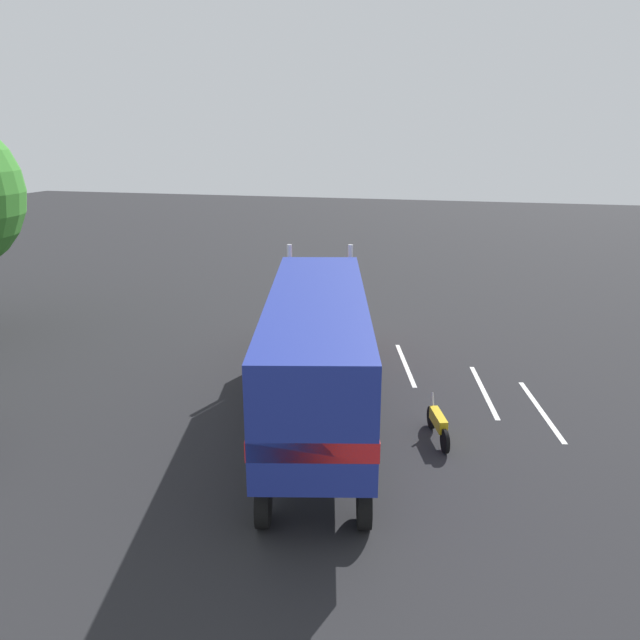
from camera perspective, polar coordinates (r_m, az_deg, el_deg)
ground_plane at (r=25.19m, az=0.61°, el=-2.07°), size 120.00×120.00×0.00m
lane_stripe_near at (r=22.95m, az=8.07°, el=-4.17°), size 4.29×1.30×0.01m
lane_stripe_mid at (r=21.17m, az=15.20°, el=-6.49°), size 4.35×0.98×0.01m
lane_stripe_far at (r=20.31m, az=20.12°, el=-7.99°), size 4.34×1.08×0.01m
semi_truck at (r=17.72m, az=-0.24°, el=-1.78°), size 14.34×5.82×4.50m
person_bystander at (r=20.09m, az=-5.93°, el=-4.51°), size 0.34×0.47×1.63m
motorcycle at (r=17.51m, az=11.09°, el=-9.60°), size 2.03×0.78×1.12m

